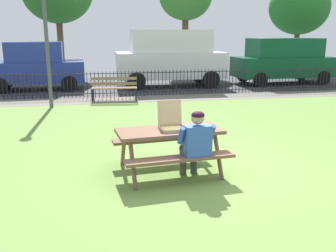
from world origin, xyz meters
TOP-DOWN VIEW (x-y plane):
  - ground at (0.00, 2.10)m, footprint 28.00×12.21m
  - cobblestone_walkway at (0.00, 7.51)m, footprint 28.00×1.40m
  - street_asphalt at (0.00, 11.29)m, footprint 28.00×6.17m
  - picnic_table_foreground at (-0.87, 0.07)m, footprint 1.96×1.67m
  - pizza_box_open at (-0.83, 0.10)m, footprint 0.45×0.49m
  - adult_at_table at (-0.53, -0.39)m, footprint 0.63×0.62m
  - iron_fence_streetside at (0.00, 8.21)m, footprint 19.74×0.03m
  - park_bench_center at (-1.51, 7.37)m, footprint 1.63×0.59m
  - lamp_post_walkway at (-3.58, 6.51)m, footprint 0.28×0.28m
  - parked_car_far_left at (-4.59, 10.55)m, footprint 3.98×2.00m
  - parked_car_left at (1.11, 10.55)m, footprint 4.70×2.08m
  - parked_car_center at (6.47, 10.55)m, footprint 4.68×2.13m
  - far_tree_midright at (9.81, 15.66)m, footprint 3.52×3.52m

SIDE VIEW (x-z plane):
  - ground at x=0.00m, z-range -0.02..0.00m
  - street_asphalt at x=0.00m, z-range -0.01..0.00m
  - cobblestone_walkway at x=0.00m, z-range -0.01..0.00m
  - park_bench_center at x=-1.51m, z-range -0.01..0.84m
  - iron_fence_streetside at x=0.00m, z-range 0.01..0.96m
  - picnic_table_foreground at x=-0.87m, z-range 0.20..0.99m
  - adult_at_table at x=-0.53m, z-range 0.06..1.25m
  - pizza_box_open at x=-0.83m, z-range 0.62..1.10m
  - parked_car_far_left at x=-4.59m, z-range 0.02..2.00m
  - parked_car_center at x=6.47m, z-range 0.06..2.14m
  - parked_car_left at x=1.11m, z-range 0.08..2.54m
  - lamp_post_walkway at x=-3.58m, z-range 0.44..4.39m
  - far_tree_midright at x=9.81m, z-range 1.07..6.42m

